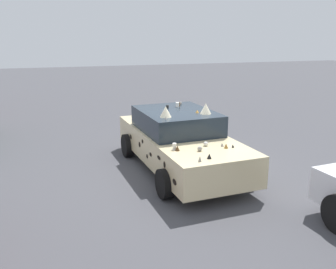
{
  "coord_description": "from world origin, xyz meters",
  "views": [
    {
      "loc": [
        -8.1,
        2.84,
        3.21
      ],
      "look_at": [
        0.0,
        0.3,
        0.9
      ],
      "focal_mm": 39.94,
      "sensor_mm": 36.0,
      "label": 1
    }
  ],
  "objects": [
    {
      "name": "ground_plane",
      "position": [
        0.0,
        0.0,
        0.0
      ],
      "size": [
        60.0,
        60.0,
        0.0
      ],
      "primitive_type": "plane",
      "color": "#47474C"
    },
    {
      "name": "art_car_decorated",
      "position": [
        0.05,
        0.0,
        0.71
      ],
      "size": [
        4.66,
        2.28,
        1.66
      ],
      "rotation": [
        0.0,
        0.0,
        3.21
      ],
      "color": "beige",
      "rests_on": "ground"
    }
  ]
}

